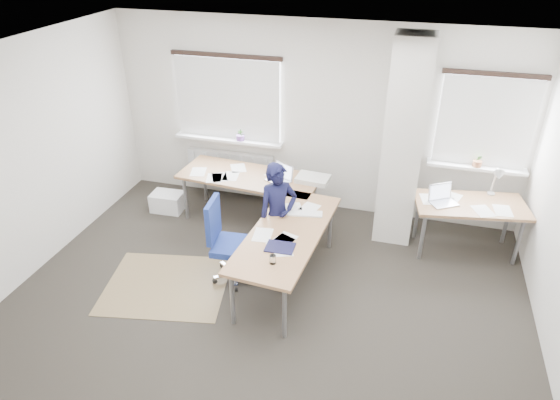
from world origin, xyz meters
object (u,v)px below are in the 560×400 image
(task_chair, at_px, (231,258))
(desk_main, at_px, (270,203))
(desk_side, at_px, (470,206))
(person, at_px, (278,215))

(task_chair, bearing_deg, desk_main, 65.81)
(desk_side, xyz_separation_m, person, (-2.33, -0.90, 0.01))
(desk_side, xyz_separation_m, task_chair, (-2.79, -1.41, -0.38))
(desk_side, distance_m, person, 2.50)
(desk_main, relative_size, person, 2.00)
(task_chair, bearing_deg, person, 43.04)
(desk_main, xyz_separation_m, person, (0.19, -0.26, 0.00))
(desk_main, distance_m, task_chair, 0.90)
(desk_main, xyz_separation_m, task_chair, (-0.27, -0.77, -0.39))
(desk_side, relative_size, person, 1.08)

